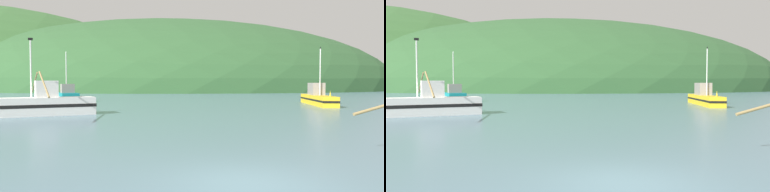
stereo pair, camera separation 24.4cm
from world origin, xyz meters
The scene contains 5 objects.
ground_plane centered at (0.00, 0.00, 0.00)m, with size 600.00×600.00×0.00m, color slate.
hill_mid_right centered at (-21.48, 155.35, 0.00)m, with size 195.48×156.39×58.36m, color #2D562D.
fishing_boat_teal centered at (-20.73, 39.26, 0.80)m, with size 5.19×6.54×7.01m.
fishing_boat_white centered at (-14.86, 19.11, 0.90)m, with size 8.86×14.14×6.29m.
fishing_boat_yellow centered at (12.15, 34.97, 0.85)m, with size 2.42×12.04×6.92m.
Camera 2 is at (-0.68, -9.54, 2.66)m, focal length 33.68 mm.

